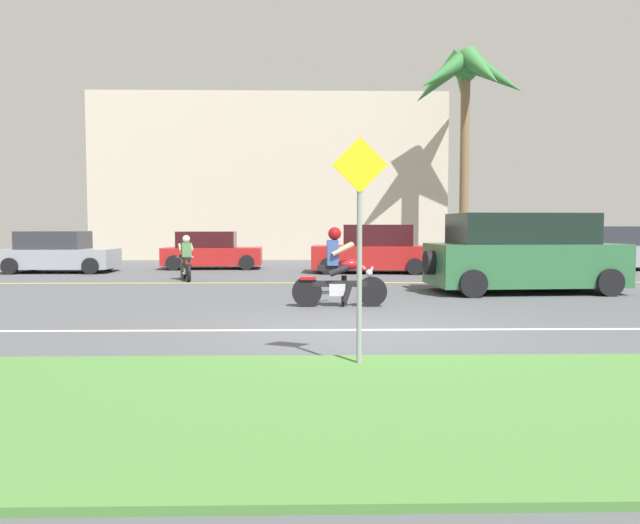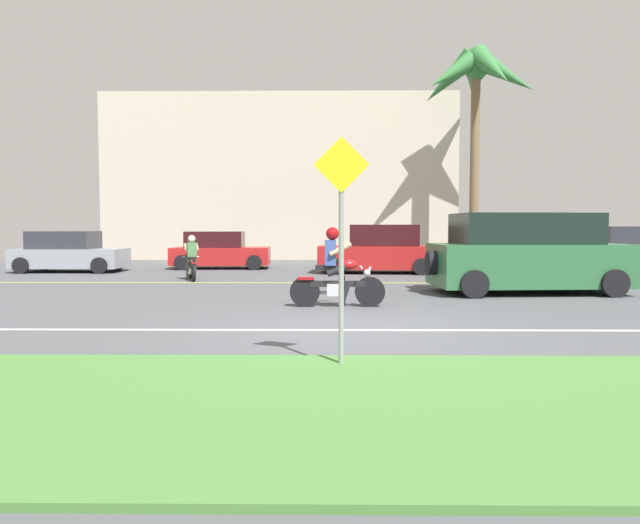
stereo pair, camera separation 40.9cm
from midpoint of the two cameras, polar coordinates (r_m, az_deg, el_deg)
ground at (r=12.30m, az=3.46°, el=-4.15°), size 56.00×30.00×0.04m
grass_median at (r=5.35m, az=7.31°, el=-13.70°), size 56.00×3.80×0.06m
lane_line_near at (r=9.19m, az=4.43°, el=-6.60°), size 50.40×0.12×0.01m
lane_line_far at (r=16.80m, az=2.70°, el=-2.02°), size 50.40×0.12×0.01m
motorcyclist at (r=11.75m, az=2.61°, el=-1.09°), size 1.91×0.62×1.60m
suv_nearby at (r=15.12m, az=20.07°, el=0.71°), size 4.77×2.48×1.93m
parked_car_0 at (r=22.60m, az=-22.72°, el=0.83°), size 3.74×1.93×1.44m
parked_car_1 at (r=22.82m, az=-9.24°, el=1.06°), size 3.76×1.99×1.42m
parked_car_2 at (r=20.49m, az=6.32°, el=1.11°), size 4.13×2.16×1.67m
parked_car_3 at (r=21.93m, az=18.82°, el=1.04°), size 4.29×2.22×1.61m
parked_car_4 at (r=24.57m, az=28.99°, el=1.03°), size 4.08×2.21×1.61m
palm_tree_0 at (r=26.98m, az=15.22°, el=16.42°), size 5.16×5.23×9.25m
motorcyclist_distant at (r=18.03m, az=-11.72°, el=0.09°), size 0.67×1.56×1.35m
street_sign at (r=6.57m, az=3.87°, el=3.24°), size 0.62×0.06×2.60m
building_far at (r=30.35m, az=-3.36°, el=8.01°), size 17.21×4.00×8.03m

